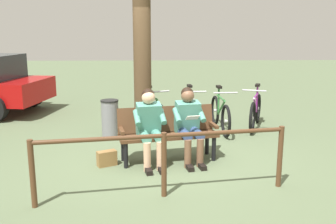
{
  "coord_description": "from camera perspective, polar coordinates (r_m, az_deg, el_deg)",
  "views": [
    {
      "loc": [
        0.2,
        5.96,
        2.12
      ],
      "look_at": [
        0.02,
        -0.26,
        0.75
      ],
      "focal_mm": 40.66,
      "sensor_mm": 36.0,
      "label": 1
    }
  ],
  "objects": [
    {
      "name": "ground_plane",
      "position": [
        6.32,
        0.25,
        -7.17
      ],
      "size": [
        40.0,
        40.0,
        0.0
      ],
      "primitive_type": "plane",
      "color": "#566647"
    },
    {
      "name": "bench",
      "position": [
        6.21,
        -0.1,
        -2.63
      ],
      "size": [
        1.66,
        0.8,
        0.87
      ],
      "rotation": [
        0.0,
        0.0,
        0.21
      ],
      "color": "#51331E",
      "rests_on": "ground"
    },
    {
      "name": "person_reading",
      "position": [
        6.1,
        3.15,
        -1.4
      ],
      "size": [
        0.54,
        0.82,
        1.2
      ],
      "rotation": [
        0.0,
        0.0,
        0.21
      ],
      "color": "#4C8C7A",
      "rests_on": "ground"
    },
    {
      "name": "person_companion",
      "position": [
        5.95,
        -2.77,
        -1.75
      ],
      "size": [
        0.54,
        0.82,
        1.2
      ],
      "rotation": [
        0.0,
        0.0,
        0.21
      ],
      "color": "#4C8C7A",
      "rests_on": "ground"
    },
    {
      "name": "handbag",
      "position": [
        6.11,
        -9.15,
        -6.87
      ],
      "size": [
        0.33,
        0.26,
        0.24
      ],
      "primitive_type": "cube",
      "rotation": [
        0.0,
        0.0,
        0.48
      ],
      "color": "olive",
      "rests_on": "ground"
    },
    {
      "name": "tree_trunk",
      "position": [
        7.32,
        -3.94,
        12.19
      ],
      "size": [
        0.34,
        0.34,
        4.19
      ],
      "primitive_type": "cylinder",
      "color": "#4C3823",
      "rests_on": "ground"
    },
    {
      "name": "litter_bin",
      "position": [
        7.58,
        -8.68,
        -1.0
      ],
      "size": [
        0.35,
        0.35,
        0.75
      ],
      "color": "slate",
      "rests_on": "ground"
    },
    {
      "name": "bicycle_green",
      "position": [
        8.46,
        12.97,
        0.08
      ],
      "size": [
        0.71,
        1.59,
        0.94
      ],
      "rotation": [
        0.0,
        0.0,
        1.2
      ],
      "color": "black",
      "rests_on": "ground"
    },
    {
      "name": "bicycle_orange",
      "position": [
        8.06,
        7.82,
        -0.31
      ],
      "size": [
        0.48,
        1.68,
        0.94
      ],
      "rotation": [
        0.0,
        0.0,
        1.63
      ],
      "color": "black",
      "rests_on": "ground"
    },
    {
      "name": "bicycle_blue",
      "position": [
        8.13,
        3.42,
        -0.1
      ],
      "size": [
        0.48,
        1.68,
        0.94
      ],
      "rotation": [
        0.0,
        0.0,
        1.65
      ],
      "color": "black",
      "rests_on": "ground"
    },
    {
      "name": "bicycle_red",
      "position": [
        8.11,
        -2.49,
        -0.13
      ],
      "size": [
        0.69,
        1.6,
        0.94
      ],
      "rotation": [
        0.0,
        0.0,
        1.92
      ],
      "color": "black",
      "rests_on": "ground"
    },
    {
      "name": "railing_fence",
      "position": [
        4.82,
        -0.61,
        -6.01
      ],
      "size": [
        3.22,
        0.61,
        0.85
      ],
      "rotation": [
        0.0,
        0.0,
        0.17
      ],
      "color": "#51331E",
      "rests_on": "ground"
    }
  ]
}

